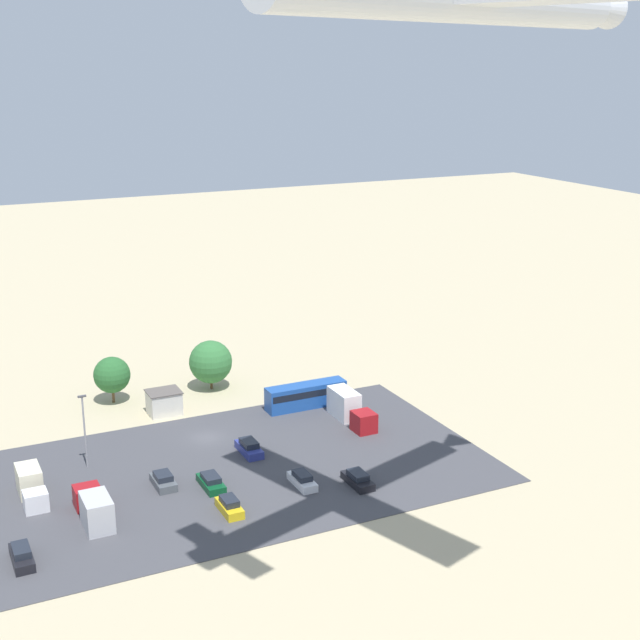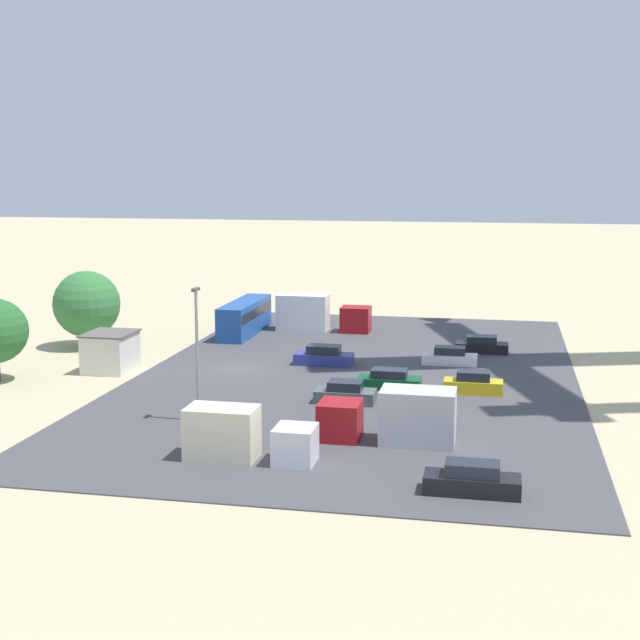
% 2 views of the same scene
% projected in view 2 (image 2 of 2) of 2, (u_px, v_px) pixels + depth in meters
% --- Properties ---
extents(ground_plane, '(400.00, 400.00, 0.00)m').
position_uv_depth(ground_plane, '(238.00, 370.00, 70.80)').
color(ground_plane, tan).
extents(parking_lot_surface, '(55.60, 33.15, 0.08)m').
position_uv_depth(parking_lot_surface, '(357.00, 375.00, 68.89)').
color(parking_lot_surface, '#424247').
rests_on(parking_lot_surface, ground).
extents(shed_building, '(4.24, 3.64, 3.11)m').
position_uv_depth(shed_building, '(110.00, 352.00, 70.19)').
color(shed_building, silver).
rests_on(shed_building, ground).
extents(bus, '(10.78, 2.51, 3.15)m').
position_uv_depth(bus, '(245.00, 316.00, 85.67)').
color(bus, '#1E4C9E').
rests_on(bus, ground).
extents(parked_car_0, '(1.72, 4.14, 1.58)m').
position_uv_depth(parked_car_0, '(473.00, 384.00, 63.21)').
color(parked_car_0, gold).
rests_on(parked_car_0, ground).
extents(parked_car_1, '(1.70, 4.43, 1.46)m').
position_uv_depth(parked_car_1, '(450.00, 357.00, 72.37)').
color(parked_car_1, silver).
rests_on(parked_car_1, ground).
extents(parked_car_2, '(1.90, 4.56, 1.42)m').
position_uv_depth(parked_car_2, '(389.00, 380.00, 64.54)').
color(parked_car_2, '#0C4723').
rests_on(parked_car_2, ground).
extents(parked_car_3, '(1.75, 4.73, 1.59)m').
position_uv_depth(parked_car_3, '(472.00, 480.00, 43.67)').
color(parked_car_3, black).
rests_on(parked_car_3, ground).
extents(parked_car_4, '(1.87, 4.72, 1.60)m').
position_uv_depth(parked_car_4, '(324.00, 357.00, 72.30)').
color(parked_car_4, navy).
rests_on(parked_car_4, ground).
extents(parked_car_5, '(1.89, 4.52, 1.45)m').
position_uv_depth(parked_car_5, '(482.00, 345.00, 77.12)').
color(parked_car_5, black).
rests_on(parked_car_5, ground).
extents(parked_car_6, '(1.99, 4.10, 1.49)m').
position_uv_depth(parked_car_6, '(345.00, 393.00, 60.68)').
color(parked_car_6, '#4C5156').
rests_on(parked_car_6, ground).
extents(parked_truck_0, '(2.50, 9.14, 3.54)m').
position_uv_depth(parked_truck_0, '(318.00, 314.00, 87.26)').
color(parked_truck_0, maroon).
rests_on(parked_truck_0, ground).
extents(parked_truck_1, '(2.59, 7.94, 3.20)m').
position_uv_depth(parked_truck_1, '(396.00, 418.00, 51.75)').
color(parked_truck_1, maroon).
rests_on(parked_truck_1, ground).
extents(parked_truck_2, '(2.35, 7.16, 2.88)m').
position_uv_depth(parked_truck_2, '(242.00, 436.00, 48.67)').
color(parked_truck_2, silver).
rests_on(parked_truck_2, ground).
extents(tree_apron_mid, '(5.92, 5.92, 6.88)m').
position_uv_depth(tree_apron_mid, '(87.00, 304.00, 79.14)').
color(tree_apron_mid, brown).
rests_on(tree_apron_mid, ground).
extents(light_pole_lot_centre, '(0.90, 0.28, 8.49)m').
position_uv_depth(light_pole_lot_centre, '(197.00, 348.00, 55.54)').
color(light_pole_lot_centre, gray).
rests_on(light_pole_lot_centre, ground).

